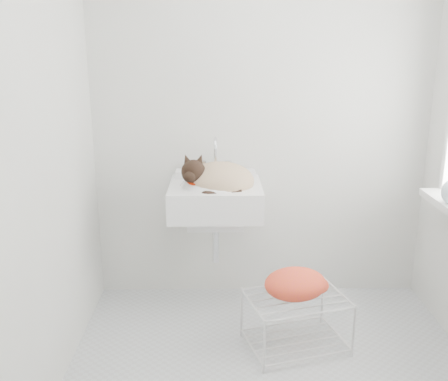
{
  "coord_description": "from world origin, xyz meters",
  "views": [
    {
      "loc": [
        -0.28,
        -2.26,
        1.69
      ],
      "look_at": [
        -0.25,
        0.5,
        0.88
      ],
      "focal_mm": 40.48,
      "sensor_mm": 36.0,
      "label": 1
    }
  ],
  "objects": [
    {
      "name": "floor",
      "position": [
        0.0,
        0.0,
        0.0
      ],
      "size": [
        2.2,
        2.0,
        0.02
      ],
      "primitive_type": "cube",
      "color": "#B5BABD",
      "rests_on": "ground"
    },
    {
      "name": "back_wall",
      "position": [
        0.0,
        1.0,
        1.25
      ],
      "size": [
        2.2,
        0.02,
        2.5
      ],
      "primitive_type": "cube",
      "color": "silver",
      "rests_on": "ground"
    },
    {
      "name": "left_wall",
      "position": [
        -1.1,
        0.0,
        1.25
      ],
      "size": [
        0.02,
        2.0,
        2.5
      ],
      "primitive_type": "cube",
      "color": "silver",
      "rests_on": "ground"
    },
    {
      "name": "sink",
      "position": [
        -0.3,
        0.74,
        0.85
      ],
      "size": [
        0.57,
        0.5,
        0.23
      ],
      "primitive_type": "cube",
      "color": "white",
      "rests_on": "back_wall"
    },
    {
      "name": "faucet",
      "position": [
        -0.3,
        0.92,
        0.99
      ],
      "size": [
        0.21,
        0.14,
        0.21
      ],
      "primitive_type": null,
      "color": "silver",
      "rests_on": "sink"
    },
    {
      "name": "cat",
      "position": [
        -0.29,
        0.72,
        0.89
      ],
      "size": [
        0.44,
        0.36,
        0.27
      ],
      "rotation": [
        0.0,
        0.0,
        -0.05
      ],
      "color": "tan",
      "rests_on": "sink"
    },
    {
      "name": "wire_rack",
      "position": [
        0.16,
        0.29,
        0.15
      ],
      "size": [
        0.61,
        0.5,
        0.32
      ],
      "primitive_type": "cube",
      "rotation": [
        0.0,
        0.0,
        0.28
      ],
      "color": "silver",
      "rests_on": "floor"
    },
    {
      "name": "towel",
      "position": [
        0.15,
        0.29,
        0.35
      ],
      "size": [
        0.42,
        0.35,
        0.15
      ],
      "primitive_type": "ellipsoid",
      "rotation": [
        0.0,
        0.0,
        0.3
      ],
      "color": "#E26800",
      "rests_on": "wire_rack"
    }
  ]
}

